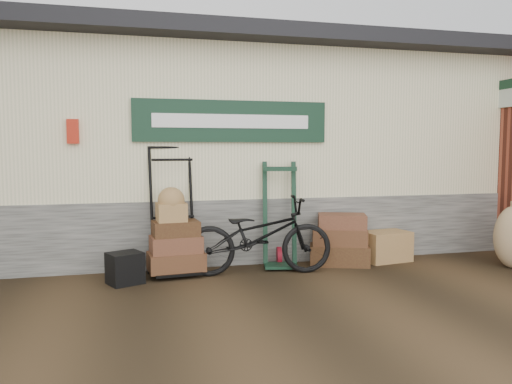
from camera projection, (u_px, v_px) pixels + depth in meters
ground at (274, 283)px, 5.91m from camera, size 80.00×80.00×0.00m
station_building at (229, 147)px, 8.41m from camera, size 14.40×4.10×3.20m
porter_trolley at (173, 209)px, 6.34m from camera, size 0.88×0.69×1.66m
green_barrow at (280, 215)px, 6.67m from camera, size 0.58×0.52×1.41m
suitcase_stack at (339, 239)px, 6.86m from camera, size 0.92×0.74×0.71m
wicker_hamper at (386, 246)px, 7.06m from camera, size 0.70×0.52×0.42m
black_trunk at (125, 268)px, 5.87m from camera, size 0.47×0.45×0.37m
bicycle at (258, 232)px, 6.28m from camera, size 0.82×1.93×1.09m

